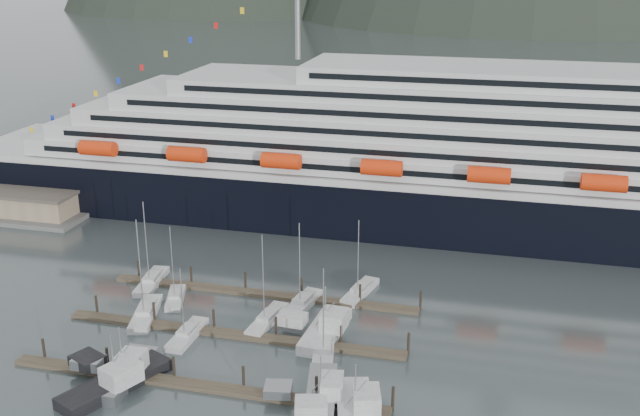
# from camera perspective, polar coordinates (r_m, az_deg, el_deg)

# --- Properties ---
(ground) EXTENTS (1600.00, 1600.00, 0.00)m
(ground) POSITION_cam_1_polar(r_m,az_deg,el_deg) (100.23, -4.62, -10.80)
(ground) COLOR #485455
(ground) RESTS_ON ground
(cruise_ship) EXTENTS (210.00, 30.40, 50.30)m
(cruise_ship) POSITION_cam_1_polar(r_m,az_deg,el_deg) (142.09, 14.13, 3.07)
(cruise_ship) COLOR black
(cruise_ship) RESTS_ON ground
(dock_near) EXTENTS (48.18, 2.28, 3.20)m
(dock_near) POSITION_cam_1_polar(r_m,az_deg,el_deg) (93.77, -9.55, -13.09)
(dock_near) COLOR #403729
(dock_near) RESTS_ON ground
(dock_mid) EXTENTS (48.18, 2.28, 3.20)m
(dock_mid) POSITION_cam_1_polar(r_m,az_deg,el_deg) (104.10, -6.69, -9.47)
(dock_mid) COLOR #403729
(dock_mid) RESTS_ON ground
(dock_far) EXTENTS (48.18, 2.28, 3.20)m
(dock_far) POSITION_cam_1_polar(r_m,az_deg,el_deg) (114.97, -4.41, -6.49)
(dock_far) COLOR #403729
(dock_far) RESTS_ON ground
(sailboat_a) EXTENTS (4.68, 8.31, 12.54)m
(sailboat_a) POSITION_cam_1_polar(r_m,az_deg,el_deg) (114.89, -10.96, -6.77)
(sailboat_a) COLOR #B2B2B2
(sailboat_a) RESTS_ON ground
(sailboat_b) EXTENTS (5.41, 11.22, 15.73)m
(sailboat_b) POSITION_cam_1_polar(r_m,az_deg,el_deg) (111.02, -13.13, -7.87)
(sailboat_b) COLOR #B2B2B2
(sailboat_b) RESTS_ON ground
(sailboat_c) EXTENTS (2.69, 9.12, 10.99)m
(sailboat_c) POSITION_cam_1_polar(r_m,az_deg,el_deg) (104.39, -10.07, -9.50)
(sailboat_c) COLOR #B2B2B2
(sailboat_c) RESTS_ON ground
(sailboat_d) EXTENTS (3.47, 10.45, 14.06)m
(sailboat_d) POSITION_cam_1_polar(r_m,az_deg,el_deg) (106.89, -4.04, -8.51)
(sailboat_d) COLOR #B2B2B2
(sailboat_d) RESTS_ON ground
(sailboat_e) EXTENTS (4.03, 10.55, 14.52)m
(sailboat_e) POSITION_cam_1_polar(r_m,az_deg,el_deg) (121.00, -12.70, -5.51)
(sailboat_e) COLOR #B2B2B2
(sailboat_e) RESTS_ON ground
(sailboat_f) EXTENTS (4.20, 9.67, 13.90)m
(sailboat_f) POSITION_cam_1_polar(r_m,az_deg,el_deg) (111.14, -1.33, -7.31)
(sailboat_f) COLOR #B2B2B2
(sailboat_f) RESTS_ON ground
(sailboat_g) EXTENTS (4.41, 10.18, 12.80)m
(sailboat_g) POSITION_cam_1_polar(r_m,az_deg,el_deg) (115.02, 3.07, -6.40)
(sailboat_g) COLOR #B2B2B2
(sailboat_g) RESTS_ON ground
(sailboat_h) EXTENTS (4.39, 9.48, 13.00)m
(sailboat_h) POSITION_cam_1_polar(r_m,az_deg,el_deg) (98.94, 0.28, -10.88)
(sailboat_h) COLOR #B2B2B2
(sailboat_h) RESTS_ON ground
(trawler_a) EXTENTS (12.16, 14.71, 7.94)m
(trawler_a) POSITION_cam_1_polar(r_m,az_deg,el_deg) (95.13, -15.41, -12.58)
(trawler_a) COLOR black
(trawler_a) RESTS_ON ground
(trawler_b) EXTENTS (9.20, 12.07, 7.82)m
(trawler_b) POSITION_cam_1_polar(r_m,az_deg,el_deg) (96.67, -14.85, -11.99)
(trawler_b) COLOR #939598
(trawler_b) RESTS_ON ground
(trawler_c) EXTENTS (9.65, 13.48, 6.66)m
(trawler_c) POSITION_cam_1_polar(r_m,az_deg,el_deg) (89.47, -0.04, -14.10)
(trawler_c) COLOR #939598
(trawler_c) RESTS_ON ground
(trawler_d) EXTENTS (10.31, 13.41, 7.68)m
(trawler_d) POSITION_cam_1_polar(r_m,az_deg,el_deg) (86.74, 2.57, -15.23)
(trawler_d) COLOR #B2B2B2
(trawler_d) RESTS_ON ground
(trawler_e) EXTENTS (9.73, 12.76, 8.19)m
(trawler_e) POSITION_cam_1_polar(r_m,az_deg,el_deg) (102.98, 0.32, -9.22)
(trawler_e) COLOR #B2B2B2
(trawler_e) RESTS_ON ground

